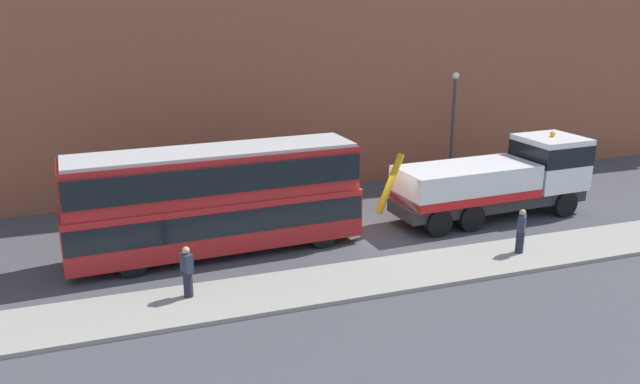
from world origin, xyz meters
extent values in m
plane|color=#424247|center=(0.00, 0.00, 0.00)|extent=(120.00, 120.00, 0.00)
cube|color=gray|center=(0.00, -4.20, 0.07)|extent=(60.00, 2.80, 0.15)
cube|color=#935138|center=(0.00, 7.73, 8.00)|extent=(60.00, 1.20, 16.00)
cube|color=#2D2D2D|center=(5.53, 0.03, 0.85)|extent=(9.10, 2.67, 0.55)
cube|color=white|center=(8.73, 0.20, 2.28)|extent=(2.73, 2.73, 2.30)
cube|color=black|center=(8.73, 0.20, 2.73)|extent=(2.76, 2.76, 0.90)
cube|color=silver|center=(4.23, -0.04, 1.83)|extent=(6.23, 2.91, 1.40)
cube|color=red|center=(4.23, -0.04, 1.31)|extent=(6.23, 2.97, 0.36)
cylinder|color=#B79914|center=(0.53, -0.23, 2.13)|extent=(1.25, 0.34, 2.52)
sphere|color=orange|center=(8.73, 0.20, 3.55)|extent=(0.24, 0.24, 0.24)
cylinder|color=black|center=(8.77, 1.31, 0.58)|extent=(1.18, 0.40, 1.16)
cylinder|color=black|center=(8.88, -0.91, 0.58)|extent=(1.18, 0.40, 1.16)
cylinder|color=black|center=(3.77, 1.05, 0.58)|extent=(1.18, 0.40, 1.16)
cylinder|color=black|center=(3.89, -1.17, 0.58)|extent=(1.18, 0.40, 1.16)
cylinder|color=black|center=(2.18, 0.97, 0.58)|extent=(1.18, 0.40, 1.16)
cylinder|color=black|center=(2.29, -1.25, 0.58)|extent=(1.18, 0.40, 1.16)
cube|color=#AD1E1E|center=(-6.53, 0.03, 1.29)|extent=(11.12, 3.07, 1.90)
cube|color=#AD1E1E|center=(-6.53, 0.03, 3.09)|extent=(10.89, 2.96, 1.70)
cube|color=black|center=(-6.53, 0.03, 1.54)|extent=(11.01, 3.11, 0.90)
cube|color=black|center=(-6.53, 0.03, 3.19)|extent=(10.79, 3.10, 1.00)
cube|color=#B2B2B2|center=(-6.53, 0.03, 4.00)|extent=(10.67, 2.85, 0.12)
cube|color=yellow|center=(-1.02, 0.32, 2.54)|extent=(0.14, 1.50, 0.44)
cylinder|color=black|center=(-2.69, 1.31, 0.52)|extent=(1.05, 0.35, 1.04)
cylinder|color=black|center=(-2.58, -0.85, 0.52)|extent=(1.05, 0.35, 1.04)
cylinder|color=black|center=(-9.88, 0.94, 0.52)|extent=(1.05, 0.35, 1.04)
cylinder|color=black|center=(-9.77, -1.22, 0.52)|extent=(1.05, 0.35, 1.04)
cylinder|color=#232333|center=(-8.18, -3.72, 0.57)|extent=(0.40, 0.40, 0.85)
cube|color=#2D3347|center=(-8.18, -3.72, 1.31)|extent=(0.40, 0.47, 0.62)
sphere|color=tan|center=(-8.18, -3.72, 1.74)|extent=(0.24, 0.24, 0.24)
cylinder|color=#232333|center=(4.13, -4.12, 0.57)|extent=(0.42, 0.42, 0.85)
cube|color=#2D3347|center=(4.13, -4.12, 1.31)|extent=(0.47, 0.47, 0.62)
sphere|color=tan|center=(4.13, -4.12, 1.74)|extent=(0.24, 0.24, 0.24)
cylinder|color=#38383D|center=(6.81, 5.53, 2.75)|extent=(0.16, 0.16, 5.50)
sphere|color=#EAE5C6|center=(6.81, 5.53, 5.65)|extent=(0.36, 0.36, 0.36)
camera|label=1|loc=(-10.21, -22.31, 9.21)|focal=35.03mm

